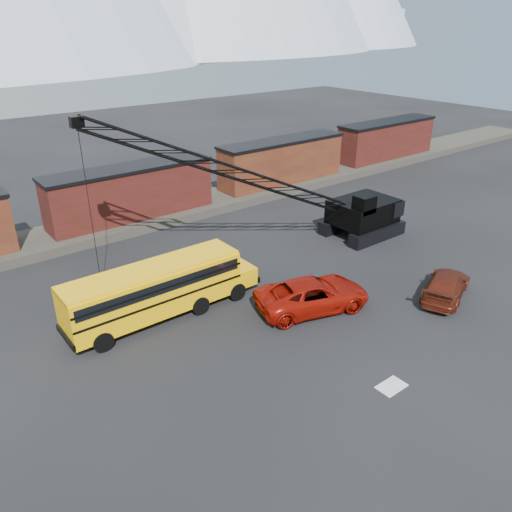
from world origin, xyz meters
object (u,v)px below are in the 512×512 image
Objects in this scene: maroon_suv at (446,285)px; school_bus at (160,288)px; crawler_crane at (240,175)px; red_pickup at (313,295)px.

school_bus is at bearing 37.81° from maroon_suv.
maroon_suv is at bearing -60.46° from crawler_crane.
crawler_crane is at bearing 12.12° from red_pickup.
crawler_crane reaches higher than maroon_suv.
red_pickup is 0.29× the size of crawler_crane.
school_bus is at bearing 74.16° from red_pickup.
school_bus is 2.19× the size of maroon_suv.
red_pickup reaches higher than maroon_suv.
crawler_crane reaches higher than school_bus.
school_bus is 0.51× the size of crawler_crane.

